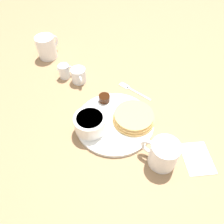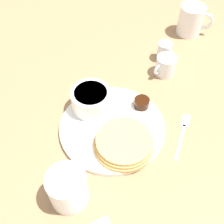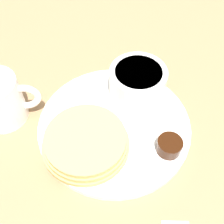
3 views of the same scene
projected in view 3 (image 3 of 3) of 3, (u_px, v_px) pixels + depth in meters
name	position (u px, v px, depth m)	size (l,w,h in m)	color
ground_plane	(114.00, 127.00, 0.48)	(4.00, 4.00, 0.00)	#93704C
plate	(114.00, 126.00, 0.47)	(0.25, 0.25, 0.01)	white
pancake_stack	(86.00, 142.00, 0.43)	(0.14, 0.14, 0.03)	tan
bowl	(136.00, 81.00, 0.49)	(0.10, 0.10, 0.05)	white
syrup_cup	(170.00, 144.00, 0.43)	(0.04, 0.04, 0.02)	black
butter_ramekin	(146.00, 84.00, 0.50)	(0.04, 0.04, 0.04)	white
coffee_mug	(0.00, 100.00, 0.46)	(0.10, 0.09, 0.08)	white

